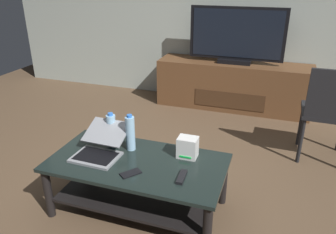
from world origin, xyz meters
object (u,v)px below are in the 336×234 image
cell_phone (131,173)px  tv_remote (182,177)px  media_cabinet (233,85)px  water_bottle_far (111,128)px  router_box (188,147)px  television (237,37)px  laptop (100,147)px  water_bottle_near (130,133)px  dining_chair (328,110)px  coffee_table (138,176)px

cell_phone → tv_remote: (0.34, 0.06, 0.01)m
media_cabinet → water_bottle_far: bearing=-107.2°
cell_phone → media_cabinet: bearing=121.1°
router_box → cell_phone: (-0.30, -0.34, -0.07)m
media_cabinet → tv_remote: (0.03, -2.44, 0.13)m
television → laptop: 2.44m
water_bottle_near → cell_phone: (0.14, -0.31, -0.13)m
dining_chair → water_bottle_far: 1.95m
water_bottle_near → tv_remote: 0.56m
water_bottle_far → tv_remote: bearing=-25.1°
water_bottle_near → water_bottle_far: 0.21m
water_bottle_far → tv_remote: (0.68, -0.32, -0.11)m
media_cabinet → television: (-0.00, -0.02, 0.64)m
media_cabinet → water_bottle_far: 2.24m
media_cabinet → cell_phone: bearing=-97.2°
dining_chair → cell_phone: bearing=-133.9°
water_bottle_far → water_bottle_near: bearing=-19.1°
water_bottle_near → television: bearing=78.1°
media_cabinet → laptop: laptop is taller
cell_phone → router_box: bearing=87.1°
coffee_table → cell_phone: cell_phone is taller
coffee_table → router_box: (0.33, 0.18, 0.21)m
router_box → water_bottle_far: 0.64m
router_box → water_bottle_near: size_ratio=0.54×
coffee_table → dining_chair: size_ratio=1.37×
coffee_table → water_bottle_far: size_ratio=5.17×
dining_chair → water_bottle_near: (-1.48, -1.08, 0.03)m
water_bottle_near → water_bottle_far: size_ratio=1.17×
coffee_table → dining_chair: dining_chair is taller
water_bottle_near → tv_remote: (0.48, -0.25, -0.13)m
dining_chair → laptop: dining_chair is taller
media_cabinet → dining_chair: bearing=-47.6°
television → tv_remote: 2.47m
media_cabinet → dining_chair: dining_chair is taller
media_cabinet → water_bottle_far: (-0.66, -2.12, 0.24)m
media_cabinet → cell_phone: 2.53m
coffee_table → dining_chair: (1.36, 1.22, 0.23)m
television → water_bottle_far: (-0.66, -2.10, -0.40)m
water_bottle_far → cell_phone: 0.52m
router_box → water_bottle_near: water_bottle_near is taller
water_bottle_near → water_bottle_far: bearing=160.9°
router_box → cell_phone: bearing=-131.1°
cell_phone → tv_remote: 0.35m
tv_remote → water_bottle_far: bearing=151.7°
dining_chair → laptop: (-1.66, -1.21, -0.05)m
coffee_table → television: television is taller
media_cabinet → water_bottle_near: size_ratio=6.79×
dining_chair → cell_phone: (-1.33, -1.39, -0.10)m
water_bottle_far → media_cabinet: bearing=72.8°
media_cabinet → water_bottle_far: size_ratio=7.93×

